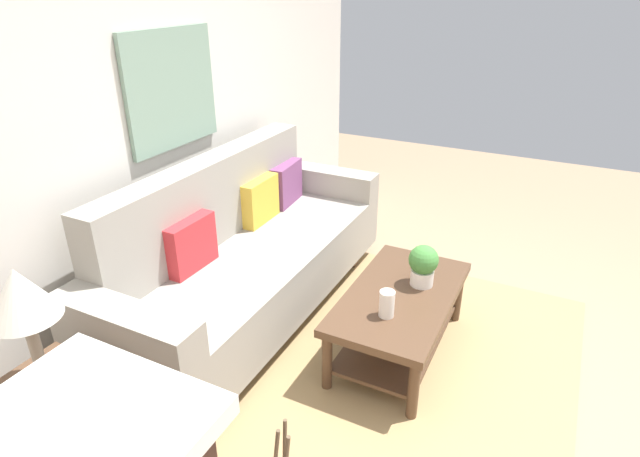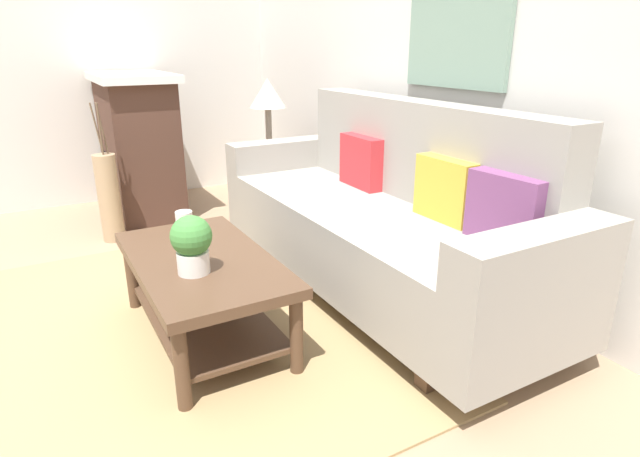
# 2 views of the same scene
# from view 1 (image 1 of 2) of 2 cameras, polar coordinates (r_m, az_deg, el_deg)

# --- Properties ---
(ground_plane) EXTENTS (9.30, 9.30, 0.00)m
(ground_plane) POSITION_cam_1_polar(r_m,az_deg,el_deg) (3.21, 17.63, -17.12)
(ground_plane) COLOR #9E7F60
(wall_back) EXTENTS (5.30, 0.10, 2.70)m
(wall_back) POSITION_cam_1_polar(r_m,az_deg,el_deg) (3.45, -17.68, 11.66)
(wall_back) COLOR silver
(wall_back) RESTS_ON ground_plane
(area_rug) EXTENTS (2.51, 1.95, 0.01)m
(area_rug) POSITION_cam_1_polar(r_m,az_deg,el_deg) (3.27, 8.77, -14.93)
(area_rug) COLOR #A38456
(area_rug) RESTS_ON ground_plane
(couch) EXTENTS (2.42, 0.84, 1.08)m
(couch) POSITION_cam_1_polar(r_m,az_deg,el_deg) (3.52, -8.15, -3.15)
(couch) COLOR gray
(couch) RESTS_ON ground_plane
(throw_pillow_crimson) EXTENTS (0.36, 0.13, 0.32)m
(throw_pillow_crimson) POSITION_cam_1_polar(r_m,az_deg,el_deg) (3.22, -14.08, -1.69)
(throw_pillow_crimson) COLOR red
(throw_pillow_crimson) RESTS_ON couch
(throw_pillow_mustard) EXTENTS (0.36, 0.12, 0.32)m
(throw_pillow_mustard) POSITION_cam_1_polar(r_m,az_deg,el_deg) (3.77, -6.70, 3.09)
(throw_pillow_mustard) COLOR gold
(throw_pillow_mustard) RESTS_ON couch
(throw_pillow_plum) EXTENTS (0.37, 0.15, 0.32)m
(throw_pillow_plum) POSITION_cam_1_polar(r_m,az_deg,el_deg) (4.07, -3.78, 4.97)
(throw_pillow_plum) COLOR #7A4270
(throw_pillow_plum) RESTS_ON couch
(coffee_table) EXTENTS (1.10, 0.60, 0.43)m
(coffee_table) POSITION_cam_1_polar(r_m,az_deg,el_deg) (3.21, 8.72, -8.76)
(coffee_table) COLOR #513826
(coffee_table) RESTS_ON ground_plane
(tabletop_vase) EXTENTS (0.09, 0.09, 0.16)m
(tabletop_vase) POSITION_cam_1_polar(r_m,az_deg,el_deg) (2.90, 7.34, -8.19)
(tabletop_vase) COLOR white
(tabletop_vase) RESTS_ON coffee_table
(potted_plant_tabletop) EXTENTS (0.18, 0.18, 0.26)m
(potted_plant_tabletop) POSITION_cam_1_polar(r_m,az_deg,el_deg) (3.19, 11.26, -3.85)
(potted_plant_tabletop) COLOR white
(potted_plant_tabletop) RESTS_ON coffee_table
(side_table) EXTENTS (0.44, 0.44, 0.56)m
(side_table) POSITION_cam_1_polar(r_m,az_deg,el_deg) (2.76, -26.55, -19.43)
(side_table) COLOR #513826
(side_table) RESTS_ON ground_plane
(table_lamp) EXTENTS (0.28, 0.28, 0.57)m
(table_lamp) POSITION_cam_1_polar(r_m,az_deg,el_deg) (2.35, -29.96, -6.74)
(table_lamp) COLOR gray
(table_lamp) RESTS_ON side_table
(framed_painting) EXTENTS (0.77, 0.03, 0.72)m
(framed_painting) POSITION_cam_1_polar(r_m,az_deg,el_deg) (3.44, -15.93, 14.48)
(framed_painting) COLOR gray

